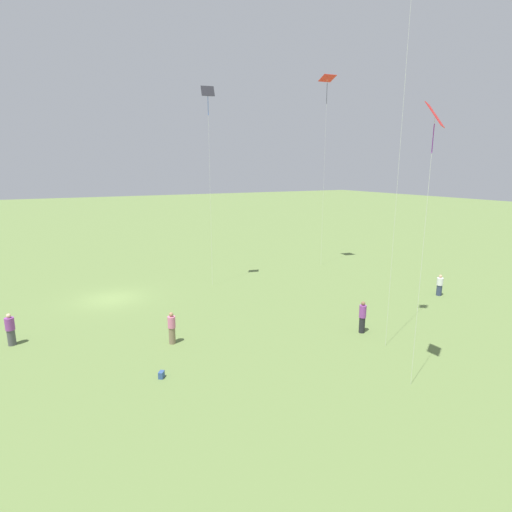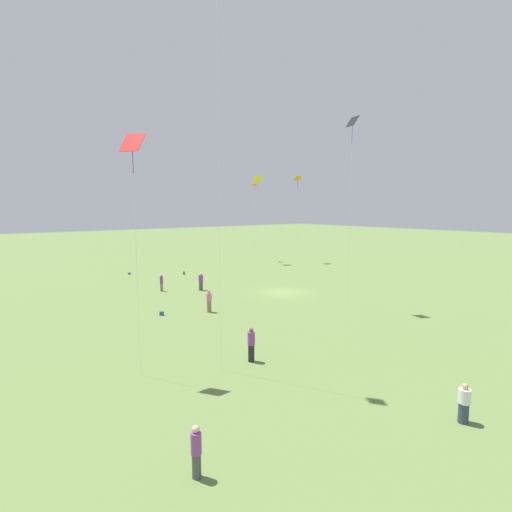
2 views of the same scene
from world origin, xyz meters
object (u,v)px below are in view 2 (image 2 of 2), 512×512
kite_0 (254,189)px  kite_1 (132,149)px  person_5 (201,282)px  picnic_bag_2 (162,313)px  person_0 (251,345)px  person_2 (196,451)px  person_3 (209,301)px  picnic_bag_0 (184,273)px  kite_3 (298,181)px  kite_5 (352,130)px  kite_6 (258,182)px  person_1 (161,283)px  picnic_bag_1 (129,273)px  person_4 (464,404)px

kite_0 → kite_1: bearing=163.1°
person_5 → picnic_bag_2: (-6.40, 7.30, -0.73)m
person_0 → person_2: 9.67m
person_5 → picnic_bag_2: bearing=-130.1°
person_2 → person_3: person_3 is taller
kite_0 → picnic_bag_0: kite_0 is taller
picnic_bag_2 → person_5: bearing=-48.8°
picnic_bag_2 → picnic_bag_0: bearing=-33.1°
kite_3 → kite_0: bearing=-7.6°
kite_0 → picnic_bag_2: (-21.37, 25.91, -11.18)m
kite_3 → kite_5: (-23.44, 16.71, 2.22)m
picnic_bag_2 → kite_6: bearing=-52.8°
person_0 → kite_6: kite_6 is taller
person_0 → person_1: size_ratio=1.09×
kite_6 → kite_5: bearing=144.7°
kite_0 → kite_1: kite_0 is taller
kite_3 → kite_5: 28.87m
person_5 → kite_3: 27.06m
person_5 → kite_6: bearing=44.0°
person_3 → picnic_bag_1: bearing=98.8°
person_0 → person_5: bearing=149.5°
person_4 → person_5: 28.85m
person_3 → kite_6: bearing=56.8°
person_1 → kite_3: (7.31, -26.00, 11.47)m
person_0 → person_1: bearing=160.3°
person_2 → kite_0: kite_0 is taller
kite_3 → picnic_bag_1: size_ratio=42.17×
person_5 → kite_3: (9.39, -22.63, 11.47)m
person_3 → person_2: bearing=-109.5°
person_0 → kite_6: size_ratio=0.15×
person_2 → kite_1: kite_1 is taller
kite_1 → picnic_bag_2: kite_1 is taller
picnic_bag_1 → person_5: bearing=-171.1°
person_4 → picnic_bag_2: bearing=-51.9°
kite_0 → person_2: bearing=168.6°
person_0 → picnic_bag_1: size_ratio=6.17×
person_4 → kite_3: size_ratio=0.12×
kite_0 → kite_5: 31.84m
kite_0 → kite_3: size_ratio=0.92×
person_1 → person_3: 9.99m
person_3 → kite_3: size_ratio=0.14×
kite_5 → picnic_bag_0: (23.76, 2.72, -14.39)m
person_2 → kite_0: (39.76, -33.26, 10.46)m
person_2 → kite_6: kite_6 is taller
person_0 → kite_3: 42.47m
person_4 → person_5: person_5 is taller
kite_5 → picnic_bag_0: 27.91m
person_3 → kite_3: bearing=46.2°
kite_6 → person_0: bearing=128.7°
picnic_bag_0 → picnic_bag_2: bearing=146.9°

